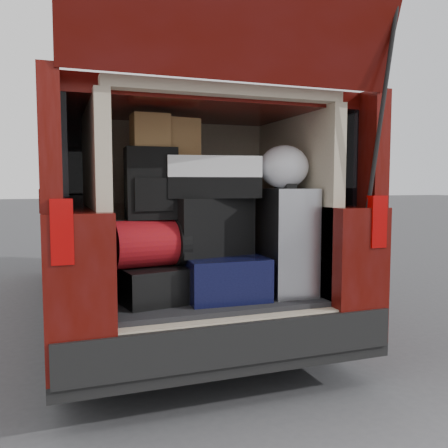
{
  "coord_description": "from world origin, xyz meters",
  "views": [
    {
      "loc": [
        -0.89,
        -2.6,
        1.24
      ],
      "look_at": [
        0.11,
        0.2,
        0.98
      ],
      "focal_mm": 38.0,
      "sensor_mm": 36.0,
      "label": 1
    }
  ],
  "objects_px": {
    "navy_hardshell": "(220,275)",
    "backpack": "(151,184)",
    "silver_roller": "(285,241)",
    "black_hardshell": "(149,282)",
    "red_duffel": "(149,243)",
    "twotone_duffel": "(212,177)",
    "black_soft_case": "(210,226)"
  },
  "relations": [
    {
      "from": "twotone_duffel",
      "to": "backpack",
      "type": "bearing_deg",
      "value": -173.01
    },
    {
      "from": "black_hardshell",
      "to": "red_duffel",
      "type": "relative_size",
      "value": 1.22
    },
    {
      "from": "black_soft_case",
      "to": "twotone_duffel",
      "type": "height_order",
      "value": "twotone_duffel"
    },
    {
      "from": "navy_hardshell",
      "to": "backpack",
      "type": "relative_size",
      "value": 1.38
    },
    {
      "from": "red_duffel",
      "to": "black_soft_case",
      "type": "bearing_deg",
      "value": -0.73
    },
    {
      "from": "silver_roller",
      "to": "backpack",
      "type": "distance_m",
      "value": 0.91
    },
    {
      "from": "navy_hardshell",
      "to": "backpack",
      "type": "bearing_deg",
      "value": 177.24
    },
    {
      "from": "backpack",
      "to": "twotone_duffel",
      "type": "xyz_separation_m",
      "value": [
        0.37,
        -0.01,
        0.04
      ]
    },
    {
      "from": "silver_roller",
      "to": "red_duffel",
      "type": "xyz_separation_m",
      "value": [
        -0.85,
        0.06,
        0.01
      ]
    },
    {
      "from": "black_soft_case",
      "to": "backpack",
      "type": "distance_m",
      "value": 0.45
    },
    {
      "from": "silver_roller",
      "to": "twotone_duffel",
      "type": "bearing_deg",
      "value": 170.89
    },
    {
      "from": "black_soft_case",
      "to": "twotone_duffel",
      "type": "distance_m",
      "value": 0.3
    },
    {
      "from": "black_hardshell",
      "to": "silver_roller",
      "type": "distance_m",
      "value": 0.88
    },
    {
      "from": "navy_hardshell",
      "to": "backpack",
      "type": "height_order",
      "value": "backpack"
    },
    {
      "from": "black_soft_case",
      "to": "twotone_duffel",
      "type": "bearing_deg",
      "value": -68.94
    },
    {
      "from": "red_duffel",
      "to": "black_soft_case",
      "type": "distance_m",
      "value": 0.4
    },
    {
      "from": "silver_roller",
      "to": "red_duffel",
      "type": "distance_m",
      "value": 0.85
    },
    {
      "from": "silver_roller",
      "to": "red_duffel",
      "type": "bearing_deg",
      "value": 178.94
    },
    {
      "from": "navy_hardshell",
      "to": "silver_roller",
      "type": "relative_size",
      "value": 0.88
    },
    {
      "from": "black_hardshell",
      "to": "backpack",
      "type": "xyz_separation_m",
      "value": [
        0.02,
        -0.01,
        0.59
      ]
    },
    {
      "from": "black_hardshell",
      "to": "twotone_duffel",
      "type": "height_order",
      "value": "twotone_duffel"
    },
    {
      "from": "navy_hardshell",
      "to": "backpack",
      "type": "xyz_separation_m",
      "value": [
        -0.42,
        0.04,
        0.56
      ]
    },
    {
      "from": "black_hardshell",
      "to": "twotone_duffel",
      "type": "distance_m",
      "value": 0.74
    },
    {
      "from": "navy_hardshell",
      "to": "silver_roller",
      "type": "height_order",
      "value": "silver_roller"
    },
    {
      "from": "silver_roller",
      "to": "twotone_duffel",
      "type": "xyz_separation_m",
      "value": [
        -0.45,
        0.1,
        0.4
      ]
    },
    {
      "from": "silver_roller",
      "to": "black_hardshell",
      "type": "bearing_deg",
      "value": 175.47
    },
    {
      "from": "silver_roller",
      "to": "red_duffel",
      "type": "height_order",
      "value": "silver_roller"
    },
    {
      "from": "backpack",
      "to": "twotone_duffel",
      "type": "height_order",
      "value": "backpack"
    },
    {
      "from": "black_hardshell",
      "to": "black_soft_case",
      "type": "height_order",
      "value": "black_soft_case"
    },
    {
      "from": "black_hardshell",
      "to": "silver_roller",
      "type": "xyz_separation_m",
      "value": [
        0.85,
        -0.11,
        0.23
      ]
    },
    {
      "from": "red_duffel",
      "to": "backpack",
      "type": "relative_size",
      "value": 1.0
    },
    {
      "from": "silver_roller",
      "to": "backpack",
      "type": "bearing_deg",
      "value": 175.97
    }
  ]
}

